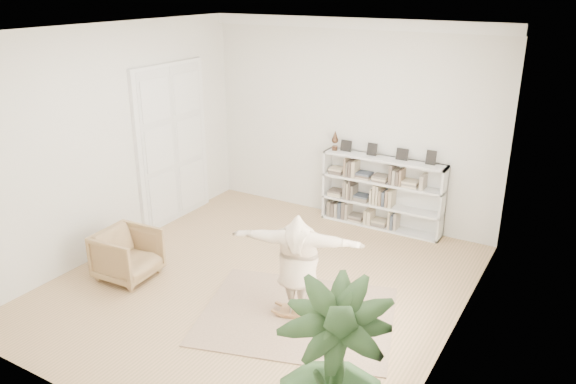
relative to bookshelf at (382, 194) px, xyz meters
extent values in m
plane|color=#9F8252|center=(-0.74, -2.82, -0.64)|extent=(6.00, 6.00, 0.00)
plane|color=silver|center=(-0.74, 0.18, 1.16)|extent=(5.50, 0.00, 5.50)
plane|color=silver|center=(-0.74, -5.82, 1.16)|extent=(5.50, 0.00, 5.50)
plane|color=silver|center=(-3.49, -2.82, 1.16)|extent=(0.00, 6.00, 6.00)
plane|color=silver|center=(2.01, -2.82, 1.16)|extent=(0.00, 6.00, 6.00)
plane|color=white|center=(-0.74, -2.82, 2.96)|extent=(6.00, 6.00, 0.00)
cube|color=white|center=(-0.74, 0.12, 2.87)|extent=(5.50, 0.12, 0.18)
cube|color=white|center=(-3.45, -1.52, 0.76)|extent=(0.08, 1.78, 2.92)
cube|color=silver|center=(-3.43, -1.92, 0.76)|extent=(0.06, 0.78, 2.80)
cube|color=silver|center=(-3.43, -1.12, 0.76)|extent=(0.06, 0.78, 2.80)
cube|color=silver|center=(-1.07, -0.01, 0.01)|extent=(0.04, 0.35, 1.30)
cube|color=silver|center=(1.09, -0.01, 0.01)|extent=(0.04, 0.35, 1.30)
cube|color=silver|center=(0.01, 0.14, 0.01)|extent=(2.20, 0.04, 1.30)
cube|color=silver|center=(0.01, -0.01, -0.62)|extent=(2.20, 0.35, 0.04)
cube|color=silver|center=(0.01, -0.01, -0.21)|extent=(2.20, 0.35, 0.04)
cube|color=silver|center=(0.01, -0.01, 0.22)|extent=(2.20, 0.35, 0.04)
cube|color=silver|center=(0.01, -0.01, 0.64)|extent=(2.20, 0.35, 0.04)
cube|color=black|center=(-0.74, 0.04, 0.78)|extent=(0.18, 0.07, 0.24)
cube|color=black|center=(-0.24, 0.04, 0.78)|extent=(0.18, 0.07, 0.24)
cube|color=black|center=(0.31, 0.04, 0.78)|extent=(0.18, 0.07, 0.24)
cube|color=black|center=(0.81, 0.04, 0.78)|extent=(0.18, 0.07, 0.24)
imported|color=tan|center=(-2.56, -3.64, -0.26)|extent=(0.86, 0.84, 0.74)
cube|color=tan|center=(0.14, -3.28, -0.63)|extent=(2.97, 2.63, 0.02)
cube|color=#935D3A|center=(0.14, -3.28, -0.57)|extent=(0.51, 0.39, 0.03)
cube|color=#935D3A|center=(0.14, -3.28, -0.60)|extent=(0.31, 0.13, 0.04)
cube|color=#935D3A|center=(0.14, -3.28, -0.60)|extent=(0.31, 0.13, 0.04)
cube|color=#935D3A|center=(0.14, -3.28, -0.57)|extent=(0.18, 0.09, 0.09)
cube|color=#935D3A|center=(0.14, -3.28, -0.57)|extent=(0.18, 0.09, 0.09)
imported|color=beige|center=(0.14, -3.28, 0.17)|extent=(1.76, 0.93, 1.38)
imported|color=#2F5028|center=(1.55, -5.18, 0.26)|extent=(1.20, 1.20, 1.79)
camera|label=1|loc=(3.26, -8.87, 3.54)|focal=35.00mm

